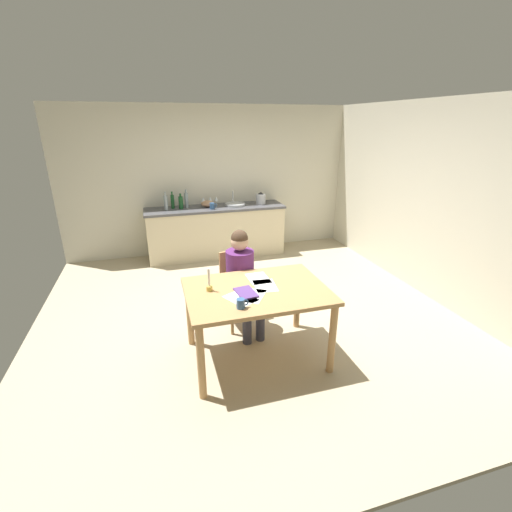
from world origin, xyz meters
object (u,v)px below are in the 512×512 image
object	(u,v)px
candlestick	(209,285)
stovetop_kettle	(261,199)
bottle_oil	(166,202)
mixing_bowl	(208,204)
bottle_wine_red	(181,202)
dining_table	(257,299)
person_seated	(242,275)
wine_glass_by_kettle	(210,199)
chair_at_table	(238,284)
sink_unit	(235,204)
wine_glass_back_left	(203,200)
teacup_on_counter	(212,206)
book_magazine	(246,293)
coffee_mug	(241,303)
bottle_vinegar	(173,201)
wine_glass_near_sink	(216,199)
bottle_sauce	(186,200)

from	to	relation	value
candlestick	stovetop_kettle	size ratio (longest dim) A/B	1.05
bottle_oil	mixing_bowl	world-z (taller)	bottle_oil
bottle_wine_red	mixing_bowl	xyz separation A→B (m)	(0.47, 0.03, -0.06)
dining_table	person_seated	distance (m)	0.58
wine_glass_by_kettle	chair_at_table	bearing A→B (deg)	-92.67
stovetop_kettle	candlestick	bearing A→B (deg)	-115.58
dining_table	sink_unit	world-z (taller)	sink_unit
mixing_bowl	stovetop_kettle	world-z (taller)	stovetop_kettle
candlestick	wine_glass_back_left	bearing A→B (deg)	82.38
stovetop_kettle	wine_glass_by_kettle	size ratio (longest dim) A/B	1.43
bottle_wine_red	teacup_on_counter	bearing A→B (deg)	-19.20
chair_at_table	dining_table	bearing A→B (deg)	-88.90
book_magazine	sink_unit	distance (m)	3.26
sink_unit	wine_glass_by_kettle	bearing A→B (deg)	160.90
coffee_mug	bottle_oil	distance (m)	3.47
sink_unit	bottle_vinegar	bearing A→B (deg)	175.39
bottle_wine_red	wine_glass_near_sink	size ratio (longest dim) A/B	1.70
bottle_vinegar	bottle_wine_red	world-z (taller)	bottle_vinegar
person_seated	wine_glass_near_sink	bearing A→B (deg)	85.55
candlestick	sink_unit	size ratio (longest dim) A/B	0.64
chair_at_table	candlestick	size ratio (longest dim) A/B	3.86
mixing_bowl	wine_glass_near_sink	xyz separation A→B (m)	(0.17, 0.09, 0.05)
chair_at_table	bottle_wine_red	world-z (taller)	bottle_wine_red
book_magazine	bottle_vinegar	xyz separation A→B (m)	(-0.43, 3.28, 0.23)
dining_table	person_seated	bearing A→B (deg)	89.62
wine_glass_near_sink	wine_glass_back_left	bearing A→B (deg)	180.00
person_seated	wine_glass_near_sink	xyz separation A→B (m)	(0.21, 2.70, 0.33)
person_seated	candlestick	size ratio (longest dim) A/B	5.19
wine_glass_back_left	bottle_oil	bearing A→B (deg)	-166.49
bottle_vinegar	person_seated	bearing A→B (deg)	-77.97
dining_table	wine_glass_by_kettle	distance (m)	3.30
chair_at_table	mixing_bowl	distance (m)	2.50
chair_at_table	bottle_sauce	distance (m)	2.57
bottle_vinegar	mixing_bowl	distance (m)	0.61
chair_at_table	person_seated	size ratio (longest dim) A/B	0.74
wine_glass_by_kettle	teacup_on_counter	size ratio (longest dim) A/B	1.26
wine_glass_back_left	mixing_bowl	bearing A→B (deg)	-54.83
mixing_bowl	stovetop_kettle	xyz separation A→B (m)	(0.96, -0.06, 0.04)
dining_table	mixing_bowl	world-z (taller)	mixing_bowl
mixing_bowl	wine_glass_by_kettle	xyz separation A→B (m)	(0.06, 0.09, 0.05)
chair_at_table	coffee_mug	distance (m)	1.12
sink_unit	bottle_sauce	distance (m)	0.86
chair_at_table	teacup_on_counter	distance (m)	2.30
bottle_wine_red	wine_glass_by_kettle	distance (m)	0.54
wine_glass_near_sink	wine_glass_back_left	world-z (taller)	same
bottle_sauce	mixing_bowl	distance (m)	0.38
person_seated	sink_unit	distance (m)	2.62
coffee_mug	wine_glass_back_left	world-z (taller)	wine_glass_back_left
wine_glass_near_sink	wine_glass_by_kettle	bearing A→B (deg)	180.00
dining_table	bottle_oil	size ratio (longest dim) A/B	4.42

